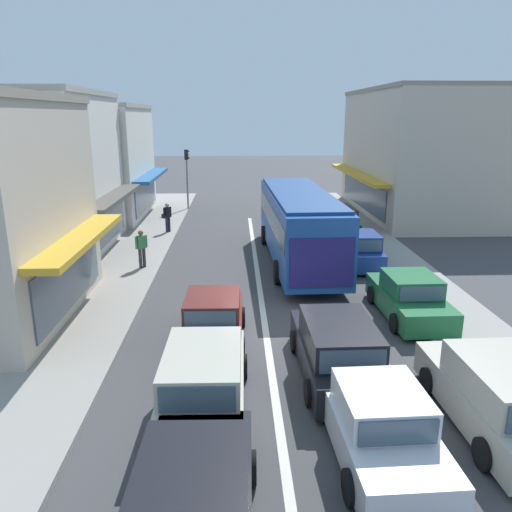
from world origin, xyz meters
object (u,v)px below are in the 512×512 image
at_px(wagon_queue_gap_filler, 204,381).
at_px(sedan_behind_bus_mid, 379,424).
at_px(wagon_queue_far_back, 337,350).
at_px(parked_hatchback_kerb_third, 358,250).
at_px(parked_wagon_kerb_rear, 337,221).
at_px(pedestrian_with_handbag_near, 167,216).
at_px(city_bus, 299,221).
at_px(parked_wagon_kerb_front, 498,396).
at_px(pedestrian_browsing_midblock, 141,246).
at_px(traffic_light_downstreet, 187,169).
at_px(wagon_adjacent_lane_trail, 193,510).
at_px(parked_sedan_kerb_second, 409,298).
at_px(hatchback_adjacent_lane_lead, 214,320).

distance_m(wagon_queue_gap_filler, sedan_behind_bus_mid, 3.84).
distance_m(wagon_queue_far_back, sedan_behind_bus_mid, 3.03).
distance_m(parked_hatchback_kerb_third, parked_wagon_kerb_rear, 6.12).
distance_m(sedan_behind_bus_mid, pedestrian_with_handbag_near, 20.22).
relative_size(city_bus, parked_wagon_kerb_rear, 2.42).
bearing_deg(parked_hatchback_kerb_third, parked_wagon_kerb_front, -89.53).
bearing_deg(pedestrian_with_handbag_near, wagon_queue_gap_filler, -80.05).
xyz_separation_m(pedestrian_with_handbag_near, pedestrian_browsing_midblock, (-0.21, -6.76, -0.00)).
distance_m(wagon_queue_gap_filler, parked_wagon_kerb_rear, 18.29).
bearing_deg(wagon_queue_gap_filler, wagon_queue_far_back, 23.09).
bearing_deg(traffic_light_downstreet, parked_wagon_kerb_rear, -40.71).
xyz_separation_m(parked_wagon_kerb_rear, traffic_light_downstreet, (-8.96, 7.71, 2.11)).
relative_size(parked_hatchback_kerb_third, traffic_light_downstreet, 0.89).
bearing_deg(wagon_adjacent_lane_trail, parked_wagon_kerb_rear, 73.24).
relative_size(wagon_queue_far_back, parked_wagon_kerb_rear, 1.00).
bearing_deg(parked_wagon_kerb_rear, pedestrian_browsing_midblock, -146.39).
bearing_deg(parked_wagon_kerb_front, pedestrian_browsing_midblock, 129.24).
bearing_deg(traffic_light_downstreet, parked_wagon_kerb_front, -71.12).
xyz_separation_m(parked_wagon_kerb_front, parked_hatchback_kerb_third, (-0.10, 11.91, -0.04)).
distance_m(parked_wagon_kerb_front, traffic_light_downstreet, 27.28).
relative_size(parked_hatchback_kerb_third, parked_wagon_kerb_rear, 0.82).
bearing_deg(parked_wagon_kerb_rear, parked_hatchback_kerb_third, -92.38).
relative_size(parked_wagon_kerb_front, parked_wagon_kerb_rear, 1.00).
bearing_deg(traffic_light_downstreet, pedestrian_browsing_midblock, -92.78).
height_order(parked_hatchback_kerb_third, traffic_light_downstreet, traffic_light_downstreet).
bearing_deg(wagon_queue_gap_filler, pedestrian_with_handbag_near, 99.95).
xyz_separation_m(wagon_queue_gap_filler, parked_wagon_kerb_front, (6.21, -0.88, 0.00)).
bearing_deg(parked_sedan_kerb_second, traffic_light_downstreet, 114.63).
bearing_deg(parked_wagon_kerb_rear, wagon_queue_far_back, -101.18).
xyz_separation_m(wagon_queue_gap_filler, pedestrian_with_handbag_near, (-3.07, 17.50, 0.32)).
distance_m(hatchback_adjacent_lane_lead, parked_wagon_kerb_rear, 15.04).
bearing_deg(pedestrian_with_handbag_near, wagon_adjacent_lane_trail, -81.63).
xyz_separation_m(hatchback_adjacent_lane_lead, parked_wagon_kerb_rear, (6.30, 13.65, 0.04)).
bearing_deg(parked_wagon_kerb_rear, wagon_adjacent_lane_trail, -106.76).
xyz_separation_m(parked_sedan_kerb_second, parked_wagon_kerb_rear, (-0.04, 11.93, 0.08)).
bearing_deg(sedan_behind_bus_mid, pedestrian_with_handbag_near, 108.88).
bearing_deg(parked_sedan_kerb_second, city_bus, 113.77).
xyz_separation_m(parked_wagon_kerb_front, traffic_light_downstreet, (-8.80, 25.74, 2.11)).
distance_m(pedestrian_with_handbag_near, pedestrian_browsing_midblock, 6.77).
relative_size(sedan_behind_bus_mid, parked_sedan_kerb_second, 1.01).
bearing_deg(wagon_queue_far_back, traffic_light_downstreet, 103.99).
relative_size(city_bus, wagon_queue_gap_filler, 2.41).
xyz_separation_m(sedan_behind_bus_mid, parked_sedan_kerb_second, (2.94, 6.85, 0.00)).
bearing_deg(wagon_queue_far_back, sedan_behind_bus_mid, -85.79).
relative_size(parked_sedan_kerb_second, pedestrian_browsing_midblock, 2.59).
distance_m(parked_wagon_kerb_front, parked_sedan_kerb_second, 6.10).
distance_m(hatchback_adjacent_lane_lead, pedestrian_with_handbag_near, 14.36).
relative_size(wagon_queue_gap_filler, parked_hatchback_kerb_third, 1.21).
xyz_separation_m(wagon_queue_far_back, parked_wagon_kerb_rear, (3.11, 15.76, 0.00)).
bearing_deg(traffic_light_downstreet, wagon_adjacent_lane_trail, -84.70).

